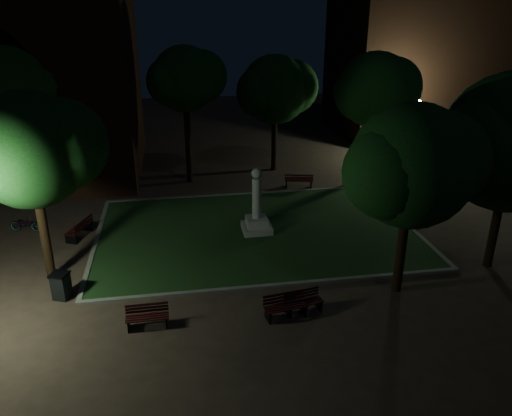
# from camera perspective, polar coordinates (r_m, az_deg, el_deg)

# --- Properties ---
(ground) EXTENTS (80.00, 80.00, 0.00)m
(ground) POSITION_cam_1_polar(r_m,az_deg,el_deg) (22.64, 0.92, -4.91)
(ground) COLOR #48352A
(lawn) EXTENTS (15.00, 10.00, 0.08)m
(lawn) POSITION_cam_1_polar(r_m,az_deg,el_deg) (24.39, 0.08, -2.69)
(lawn) COLOR #203F1A
(lawn) RESTS_ON ground
(lawn_kerb) EXTENTS (15.40, 10.40, 0.12)m
(lawn_kerb) POSITION_cam_1_polar(r_m,az_deg,el_deg) (24.38, 0.08, -2.65)
(lawn_kerb) COLOR slate
(lawn_kerb) RESTS_ON ground
(monument) EXTENTS (1.40, 1.40, 3.20)m
(monument) POSITION_cam_1_polar(r_m,az_deg,el_deg) (24.02, 0.08, -0.71)
(monument) COLOR #A6A098
(monument) RESTS_ON lawn
(building_far) EXTENTS (16.00, 10.00, 12.00)m
(building_far) POSITION_cam_1_polar(r_m,az_deg,el_deg) (45.49, 19.79, 15.69)
(building_far) COLOR #452315
(building_far) RESTS_ON ground
(tree_west) EXTENTS (5.37, 4.38, 7.58)m
(tree_west) POSITION_cam_1_polar(r_m,az_deg,el_deg) (20.19, -24.22, 6.04)
(tree_west) COLOR black
(tree_west) RESTS_ON ground
(tree_north_wl) EXTENTS (4.71, 3.84, 8.21)m
(tree_north_wl) POSITION_cam_1_polar(r_m,az_deg,el_deg) (30.09, -7.97, 14.38)
(tree_north_wl) COLOR black
(tree_north_wl) RESTS_ON ground
(tree_north_er) EXTENTS (5.34, 4.36, 7.48)m
(tree_north_er) POSITION_cam_1_polar(r_m,az_deg,el_deg) (32.33, 2.35, 13.37)
(tree_north_er) COLOR black
(tree_north_er) RESTS_ON ground
(tree_ne) EXTENTS (5.57, 4.54, 7.81)m
(tree_ne) POSITION_cam_1_polar(r_m,az_deg,el_deg) (31.58, 13.66, 12.99)
(tree_ne) COLOR black
(tree_ne) RESTS_ON ground
(tree_se) EXTENTS (5.51, 4.49, 7.33)m
(tree_se) POSITION_cam_1_polar(r_m,az_deg,el_deg) (18.49, 17.65, 4.60)
(tree_se) COLOR black
(tree_se) RESTS_ON ground
(tree_nw) EXTENTS (7.12, 5.82, 9.17)m
(tree_nw) POSITION_cam_1_polar(r_m,az_deg,el_deg) (31.02, -25.33, 12.73)
(tree_nw) COLOR black
(tree_nw) RESTS_ON ground
(lamppost_nw) EXTENTS (1.18, 0.28, 4.12)m
(lamppost_nw) POSITION_cam_1_polar(r_m,az_deg,el_deg) (30.63, -26.03, 6.02)
(lamppost_nw) COLOR black
(lamppost_nw) RESTS_ON ground
(lamppost_ne) EXTENTS (1.18, 0.28, 4.25)m
(lamppost_ne) POSITION_cam_1_polar(r_m,az_deg,el_deg) (36.36, 17.34, 9.72)
(lamppost_ne) COLOR black
(lamppost_ne) RESTS_ON ground
(bench_near_left) EXTENTS (1.63, 0.78, 0.86)m
(bench_near_left) POSITION_cam_1_polar(r_m,az_deg,el_deg) (18.11, 3.37, -11.16)
(bench_near_left) COLOR black
(bench_near_left) RESTS_ON ground
(bench_near_right) EXTENTS (1.50, 0.81, 0.78)m
(bench_near_right) POSITION_cam_1_polar(r_m,az_deg,el_deg) (18.44, 5.39, -10.67)
(bench_near_right) COLOR black
(bench_near_right) RESTS_ON ground
(bench_west_near) EXTENTS (1.48, 0.54, 0.81)m
(bench_west_near) POSITION_cam_1_polar(r_m,az_deg,el_deg) (17.99, -12.31, -12.06)
(bench_west_near) COLOR black
(bench_west_near) RESTS_ON ground
(bench_left_side) EXTENTS (1.16, 1.77, 0.92)m
(bench_left_side) POSITION_cam_1_polar(r_m,az_deg,el_deg) (25.15, -19.47, -2.28)
(bench_left_side) COLOR black
(bench_left_side) RESTS_ON ground
(bench_right_side) EXTENTS (0.71, 1.60, 0.85)m
(bench_right_side) POSITION_cam_1_polar(r_m,az_deg,el_deg) (27.87, 17.75, 0.31)
(bench_right_side) COLOR black
(bench_right_side) RESTS_ON ground
(bench_far_side) EXTENTS (1.78, 0.95, 0.93)m
(bench_far_side) POSITION_cam_1_polar(r_m,az_deg,el_deg) (30.14, 4.90, 3.08)
(bench_far_side) COLOR black
(bench_far_side) RESTS_ON ground
(trash_bin) EXTENTS (0.80, 0.80, 1.06)m
(trash_bin) POSITION_cam_1_polar(r_m,az_deg,el_deg) (20.39, -21.38, -8.25)
(trash_bin) COLOR black
(trash_bin) RESTS_ON ground
(bicycle) EXTENTS (1.65, 0.89, 0.82)m
(bicycle) POSITION_cam_1_polar(r_m,az_deg,el_deg) (26.80, -24.84, -1.64)
(bicycle) COLOR black
(bicycle) RESTS_ON ground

